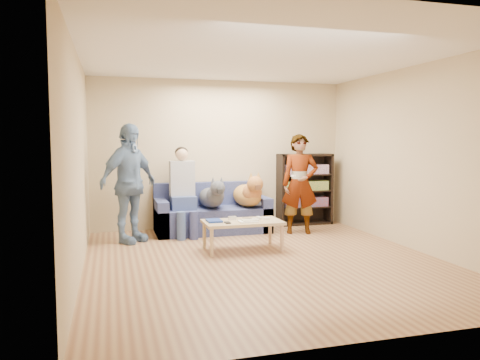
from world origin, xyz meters
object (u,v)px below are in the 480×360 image
object	(u,v)px
person_seated	(183,188)
camera_silver	(232,218)
sofa	(212,215)
person_standing_left	(129,183)
bookshelf	(304,188)
notebook_blue	(214,221)
dog_gray	(212,196)
coffee_table	(243,224)
person_standing_right	(300,184)
dog_tan	(249,194)

from	to	relation	value
person_seated	camera_silver	bearing A→B (deg)	-66.39
person_seated	sofa	bearing A→B (deg)	14.09
person_standing_left	camera_silver	size ratio (longest dim) A/B	16.43
bookshelf	notebook_blue	bearing A→B (deg)	-141.83
dog_gray	coffee_table	distance (m)	1.30
sofa	bookshelf	world-z (taller)	bookshelf
person_standing_right	notebook_blue	size ratio (longest dim) A/B	6.35
person_standing_left	person_seated	world-z (taller)	person_standing_left
person_standing_right	dog_tan	xyz separation A→B (m)	(-0.78, 0.35, -0.18)
person_standing_left	notebook_blue	bearing A→B (deg)	-80.08
person_seated	person_standing_right	bearing A→B (deg)	-12.03
camera_silver	person_seated	xyz separation A→B (m)	(-0.52, 1.19, 0.33)
person_standing_right	dog_tan	distance (m)	0.88
coffee_table	dog_tan	bearing A→B (deg)	69.67
person_standing_right	sofa	world-z (taller)	person_standing_right
person_standing_right	bookshelf	world-z (taller)	person_standing_right
person_standing_right	bookshelf	bearing A→B (deg)	77.39
notebook_blue	person_seated	bearing A→B (deg)	100.81
person_seated	bookshelf	xyz separation A→B (m)	(2.30, 0.36, -0.09)
camera_silver	person_standing_right	bearing A→B (deg)	29.90
dog_tan	person_standing_left	bearing A→B (deg)	-171.25
dog_gray	bookshelf	distance (m)	1.87
camera_silver	bookshelf	world-z (taller)	bookshelf
camera_silver	person_standing_left	bearing A→B (deg)	149.18
dog_gray	person_seated	bearing A→B (deg)	174.45
person_standing_left	notebook_blue	xyz separation A→B (m)	(1.12, -0.90, -0.47)
person_seated	coffee_table	world-z (taller)	person_seated
camera_silver	dog_gray	distance (m)	1.16
person_standing_right	camera_silver	bearing A→B (deg)	-134.32
notebook_blue	dog_tan	bearing A→B (deg)	54.37
person_standing_left	dog_gray	size ratio (longest dim) A/B	1.46
dog_tan	bookshelf	world-z (taller)	bookshelf
sofa	dog_tan	size ratio (longest dim) A/B	1.62
sofa	person_seated	size ratio (longest dim) A/B	1.29
dog_gray	notebook_blue	bearing A→B (deg)	-101.16
person_standing_right	sofa	distance (m)	1.58
dog_tan	bookshelf	size ratio (longest dim) A/B	0.90
notebook_blue	camera_silver	bearing A→B (deg)	14.04
person_standing_left	bookshelf	world-z (taller)	person_standing_left
person_seated	coffee_table	size ratio (longest dim) A/B	1.34
person_seated	dog_gray	size ratio (longest dim) A/B	1.19
person_standing_right	dog_gray	size ratio (longest dim) A/B	1.34
person_standing_left	dog_tan	bearing A→B (deg)	-32.37
sofa	person_seated	world-z (taller)	person_seated
person_standing_left	dog_tan	distance (m)	2.02
person_seated	dog_tan	distance (m)	1.12
camera_silver	person_seated	world-z (taller)	person_seated
notebook_blue	sofa	bearing A→B (deg)	79.24
notebook_blue	person_seated	distance (m)	1.33
dog_tan	bookshelf	distance (m)	1.27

